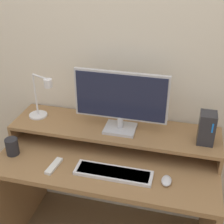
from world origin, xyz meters
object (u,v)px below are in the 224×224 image
object	(u,v)px
monitor	(121,100)
remote_control	(54,166)
desk_lamp	(41,100)
router_dock	(207,128)
mug	(12,147)
keyboard	(113,173)
mouse	(166,181)

from	to	relation	value
monitor	remote_control	bearing A→B (deg)	-135.74
desk_lamp	router_dock	bearing A→B (deg)	-1.38
router_dock	remote_control	xyz separation A→B (m)	(-0.81, -0.30, -0.20)
remote_control	mug	size ratio (longest dim) A/B	1.44
router_dock	mug	world-z (taller)	router_dock
router_dock	mug	xyz separation A→B (m)	(-1.10, -0.24, -0.15)
keyboard	mouse	world-z (taller)	mouse
desk_lamp	mouse	bearing A→B (deg)	-19.47
desk_lamp	mug	bearing A→B (deg)	-108.26
desk_lamp	router_dock	world-z (taller)	desk_lamp
router_dock	remote_control	world-z (taller)	router_dock
desk_lamp	monitor	bearing A→B (deg)	-1.59
desk_lamp	mouse	world-z (taller)	desk_lamp
monitor	mouse	world-z (taller)	monitor
monitor	desk_lamp	size ratio (longest dim) A/B	1.85
remote_control	mug	world-z (taller)	mug
mouse	mug	xyz separation A→B (m)	(-0.92, 0.03, 0.04)
remote_control	keyboard	bearing A→B (deg)	3.86
keyboard	mug	xyz separation A→B (m)	(-0.63, 0.03, 0.04)
desk_lamp	remote_control	distance (m)	0.45
keyboard	mouse	distance (m)	0.29
router_dock	remote_control	distance (m)	0.89
monitor	router_dock	world-z (taller)	monitor
desk_lamp	router_dock	distance (m)	1.01
monitor	desk_lamp	xyz separation A→B (m)	(-0.51, 0.01, -0.07)
router_dock	keyboard	world-z (taller)	router_dock
mouse	remote_control	world-z (taller)	mouse
mouse	mug	world-z (taller)	mug
router_dock	mouse	distance (m)	0.38
mug	desk_lamp	bearing A→B (deg)	71.74
desk_lamp	keyboard	world-z (taller)	desk_lamp
keyboard	mug	distance (m)	0.63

